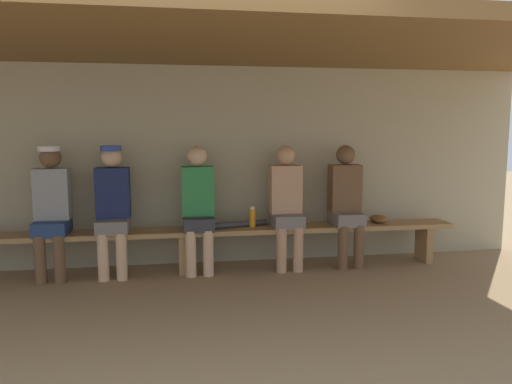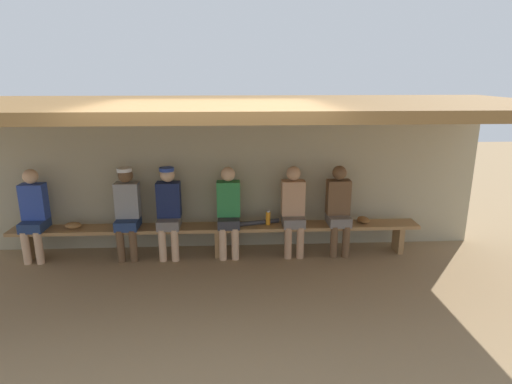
{
  "view_description": "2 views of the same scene",
  "coord_description": "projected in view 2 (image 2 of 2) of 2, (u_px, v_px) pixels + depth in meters",
  "views": [
    {
      "loc": [
        -0.07,
        -3.65,
        1.53
      ],
      "look_at": [
        0.73,
        1.19,
        0.89
      ],
      "focal_mm": 34.84,
      "sensor_mm": 36.0,
      "label": 1
    },
    {
      "loc": [
        0.26,
        -4.44,
        2.64
      ],
      "look_at": [
        0.55,
        1.14,
        1.09
      ],
      "focal_mm": 30.06,
      "sensor_mm": 36.0,
      "label": 2
    }
  ],
  "objects": [
    {
      "name": "dugout_roof",
      "position": [
        211.0,
        107.0,
        5.03
      ],
      "size": [
        8.0,
        2.8,
        0.12
      ],
      "primitive_type": "cube",
      "color": "brown",
      "rests_on": "back_wall"
    },
    {
      "name": "player_shirtless_tan",
      "position": [
        169.0,
        208.0,
        6.23
      ],
      "size": [
        0.34,
        0.42,
        1.34
      ],
      "color": "slate",
      "rests_on": "ground"
    },
    {
      "name": "water_bottle_clear",
      "position": [
        268.0,
        218.0,
        6.36
      ],
      "size": [
        0.07,
        0.07,
        0.22
      ],
      "color": "orange",
      "rests_on": "bench"
    },
    {
      "name": "player_middle",
      "position": [
        339.0,
        207.0,
        6.36
      ],
      "size": [
        0.34,
        0.42,
        1.34
      ],
      "color": "slate",
      "rests_on": "ground"
    },
    {
      "name": "baseball_glove_dark_brown",
      "position": [
        364.0,
        220.0,
        6.45
      ],
      "size": [
        0.21,
        0.27,
        0.09
      ],
      "primitive_type": "ellipsoid",
      "rotation": [
        0.0,
        0.0,
        4.91
      ],
      "color": "brown",
      "rests_on": "bench"
    },
    {
      "name": "player_rightmost",
      "position": [
        127.0,
        209.0,
        6.2
      ],
      "size": [
        0.34,
        0.42,
        1.34
      ],
      "color": "navy",
      "rests_on": "ground"
    },
    {
      "name": "ground_plane",
      "position": [
        214.0,
        309.0,
        4.97
      ],
      "size": [
        24.0,
        24.0,
        0.0
      ],
      "primitive_type": "plane",
      "color": "#937754"
    },
    {
      "name": "baseball_glove_worn",
      "position": [
        73.0,
        225.0,
        6.22
      ],
      "size": [
        0.25,
        0.18,
        0.09
      ],
      "primitive_type": "ellipsoid",
      "rotation": [
        0.0,
        0.0,
        6.22
      ],
      "color": "olive",
      "rests_on": "bench"
    },
    {
      "name": "player_in_blue",
      "position": [
        229.0,
        208.0,
        6.27
      ],
      "size": [
        0.34,
        0.42,
        1.34
      ],
      "color": "#333338",
      "rests_on": "ground"
    },
    {
      "name": "player_near_post",
      "position": [
        293.0,
        207.0,
        6.32
      ],
      "size": [
        0.34,
        0.42,
        1.34
      ],
      "color": "slate",
      "rests_on": "ground"
    },
    {
      "name": "back_wall",
      "position": [
        217.0,
        177.0,
        6.6
      ],
      "size": [
        8.0,
        0.2,
        2.2
      ],
      "primitive_type": "cube",
      "color": "tan",
      "rests_on": "ground"
    },
    {
      "name": "baseball_bat",
      "position": [
        252.0,
        223.0,
        6.35
      ],
      "size": [
        0.85,
        0.27,
        0.07
      ],
      "primitive_type": "cylinder",
      "rotation": [
        0.0,
        1.57,
        0.24
      ],
      "color": "#333338",
      "rests_on": "bench"
    },
    {
      "name": "bench",
      "position": [
        218.0,
        230.0,
        6.35
      ],
      "size": [
        6.0,
        0.36,
        0.46
      ],
      "color": "#9E7547",
      "rests_on": "ground"
    },
    {
      "name": "player_in_white",
      "position": [
        34.0,
        211.0,
        6.13
      ],
      "size": [
        0.34,
        0.42,
        1.34
      ],
      "color": "navy",
      "rests_on": "ground"
    }
  ]
}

